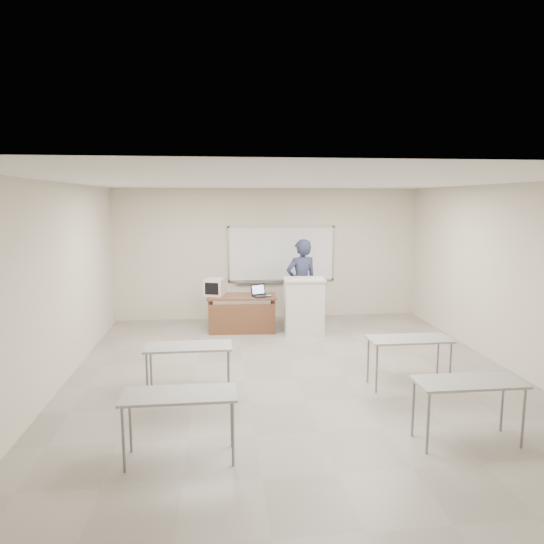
{
  "coord_description": "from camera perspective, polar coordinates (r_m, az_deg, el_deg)",
  "views": [
    {
      "loc": [
        -1.18,
        -7.1,
        2.73
      ],
      "look_at": [
        -0.12,
        2.2,
        1.34
      ],
      "focal_mm": 32.0,
      "sensor_mm": 36.0,
      "label": 1
    }
  ],
  "objects": [
    {
      "name": "laptop",
      "position": [
        10.08,
        -1.27,
        -2.56
      ],
      "size": [
        0.33,
        0.3,
        0.24
      ],
      "rotation": [
        0.0,
        0.0,
        0.43
      ],
      "color": "black",
      "rests_on": "instructor_desk"
    },
    {
      "name": "crt_monitor",
      "position": [
        10.26,
        -6.7,
        -1.76
      ],
      "size": [
        0.38,
        0.43,
        0.36
      ],
      "rotation": [
        0.0,
        0.0,
        -0.32
      ],
      "color": "beige",
      "rests_on": "instructor_desk"
    },
    {
      "name": "floor",
      "position": [
        7.7,
        2.82,
        -12.37
      ],
      "size": [
        7.0,
        8.0,
        0.01
      ],
      "primitive_type": "cube",
      "color": "gray",
      "rests_on": "ground"
    },
    {
      "name": "instructor_desk",
      "position": [
        10.12,
        -3.54,
        -4.05
      ],
      "size": [
        1.43,
        0.71,
        0.75
      ],
      "rotation": [
        0.0,
        0.0,
        -0.05
      ],
      "color": "brown",
      "rests_on": "floor"
    },
    {
      "name": "whiteboard",
      "position": [
        11.24,
        1.12,
        2.07
      ],
      "size": [
        2.48,
        0.1,
        1.31
      ],
      "color": "white",
      "rests_on": "floor"
    },
    {
      "name": "student_desks",
      "position": [
        6.22,
        4.9,
        -10.93
      ],
      "size": [
        4.4,
        2.2,
        0.73
      ],
      "color": "#989893",
      "rests_on": "floor"
    },
    {
      "name": "mouse",
      "position": [
        10.02,
        -0.38,
        -2.82
      ],
      "size": [
        0.12,
        0.1,
        0.04
      ],
      "primitive_type": "ellipsoid",
      "rotation": [
        0.0,
        0.0,
        0.4
      ],
      "color": "#B2B5BB",
      "rests_on": "instructor_desk"
    },
    {
      "name": "podium",
      "position": [
        9.99,
        3.76,
        -4.0
      ],
      "size": [
        0.82,
        0.59,
        1.15
      ],
      "rotation": [
        0.0,
        0.0,
        -0.04
      ],
      "color": "beige",
      "rests_on": "floor"
    },
    {
      "name": "keyboard",
      "position": [
        9.74,
        3.05,
        -0.81
      ],
      "size": [
        0.44,
        0.2,
        0.02
      ],
      "primitive_type": "cube",
      "rotation": [
        0.0,
        0.0,
        0.15
      ],
      "color": "beige",
      "rests_on": "podium"
    },
    {
      "name": "presenter",
      "position": [
        10.4,
        3.47,
        -1.38
      ],
      "size": [
        0.8,
        0.63,
        1.92
      ],
      "primitive_type": "imported",
      "rotation": [
        0.0,
        0.0,
        3.41
      ],
      "color": "black",
      "rests_on": "floor"
    }
  ]
}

